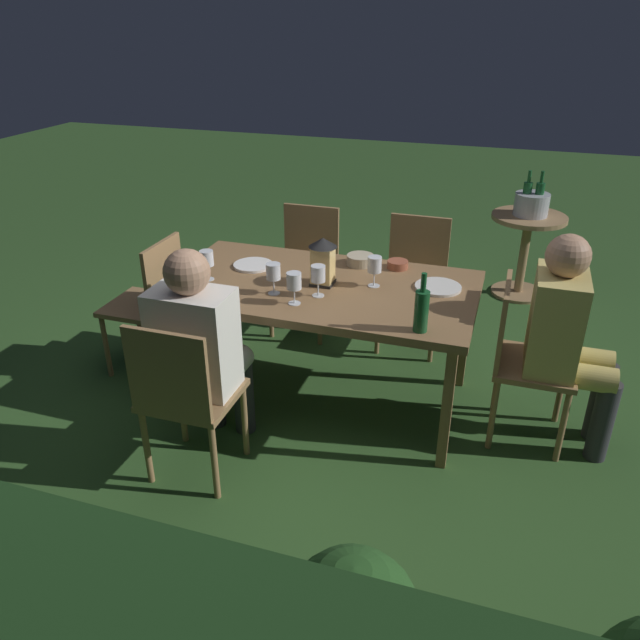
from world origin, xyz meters
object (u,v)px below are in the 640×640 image
object	(u,v)px
wine_glass_c	(375,266)
wine_glass_a	(273,273)
chair_head_far	(151,300)
chair_side_right_b	(184,394)
chair_side_left_b	(306,264)
green_bottle_on_table	(421,310)
bowl_bread	(360,260)
ice_bucket	(532,202)
dining_table	(320,293)
chair_side_left_a	(414,277)
person_in_mustard	(567,334)
wine_glass_e	(294,282)
plate_c	(438,287)
wine_glass_b	(207,260)
side_table	(525,242)
plate_a	(253,265)
bowl_olives	(398,264)
lantern_centerpiece	(323,259)
chair_head_near	(522,355)
person_in_cream	(202,346)
wine_glass_d	(318,275)
plate_b	(198,292)

from	to	relation	value
wine_glass_c	wine_glass_a	bearing A→B (deg)	28.50
chair_head_far	chair_side_right_b	xyz separation A→B (m)	(-0.71, 0.86, 0.00)
chair_side_left_b	green_bottle_on_table	bearing A→B (deg)	128.72
bowl_bread	ice_bucket	distance (m)	1.84
dining_table	chair_side_left_a	bearing A→B (deg)	-113.84
person_in_mustard	wine_glass_e	bearing A→B (deg)	11.80
chair_side_left_b	chair_side_right_b	size ratio (longest dim) A/B	1.00
dining_table	wine_glass_c	bearing A→B (deg)	-167.46
plate_c	ice_bucket	size ratio (longest dim) A/B	0.73
dining_table	wine_glass_c	size ratio (longest dim) A/B	10.04
chair_side_left_b	wine_glass_b	size ratio (longest dim) A/B	5.15
chair_side_left_b	bowl_bread	distance (m)	0.78
plate_c	side_table	bearing A→B (deg)	-104.15
person_in_mustard	plate_a	size ratio (longest dim) A/B	4.97
wine_glass_b	bowl_olives	xyz separation A→B (m)	(-0.97, -0.49, -0.09)
plate_c	dining_table	bearing A→B (deg)	12.76
chair_side_right_b	plate_c	distance (m)	1.44
lantern_centerpiece	wine_glass_c	size ratio (longest dim) A/B	1.57
chair_side_left_a	lantern_centerpiece	world-z (taller)	lantern_centerpiece
chair_side_left_b	side_table	world-z (taller)	chair_side_left_b
chair_side_right_b	bowl_olives	bearing A→B (deg)	-121.11
chair_head_near	chair_side_right_b	world-z (taller)	same
person_in_cream	dining_table	bearing A→B (deg)	-119.73
plate_a	plate_c	xyz separation A→B (m)	(-1.08, -0.01, 0.00)
person_in_mustard	wine_glass_a	distance (m)	1.51
chair_head_near	wine_glass_e	world-z (taller)	wine_glass_e
chair_head_near	person_in_cream	distance (m)	1.63
green_bottle_on_table	wine_glass_b	size ratio (longest dim) A/B	1.72
person_in_mustard	chair_head_near	bearing A→B (deg)	-0.00
dining_table	person_in_mustard	xyz separation A→B (m)	(-1.29, 0.00, -0.04)
wine_glass_d	chair_side_left_b	bearing A→B (deg)	-67.50
person_in_cream	plate_a	world-z (taller)	person_in_cream
plate_b	wine_glass_c	bearing A→B (deg)	-155.84
chair_head_near	lantern_centerpiece	xyz separation A→B (m)	(1.08, -0.01, 0.40)
plate_b	ice_bucket	size ratio (longest dim) A/B	0.64
person_in_mustard	wine_glass_e	xyz separation A→B (m)	(1.34, 0.28, 0.22)
plate_c	bowl_olives	xyz separation A→B (m)	(0.27, -0.22, 0.02)
green_bottle_on_table	plate_c	bearing A→B (deg)	-91.04
plate_b	bowl_bread	world-z (taller)	bowl_bread
chair_head_far	plate_b	bearing A→B (deg)	148.42
chair_side_left_a	chair_head_near	xyz separation A→B (m)	(-0.71, 0.86, 0.00)
lantern_centerpiece	plate_a	bearing A→B (deg)	-14.63
green_bottle_on_table	wine_glass_c	xyz separation A→B (m)	(0.33, -0.44, 0.01)
person_in_mustard	wine_glass_d	world-z (taller)	person_in_mustard
wine_glass_d	dining_table	bearing A→B (deg)	-75.62
lantern_centerpiece	wine_glass_c	xyz separation A→B (m)	(-0.27, -0.06, -0.03)
person_in_cream	side_table	xyz separation A→B (m)	(-1.46, -2.60, -0.19)
person_in_mustard	plate_a	world-z (taller)	person_in_mustard
chair_head_far	chair_side_right_b	size ratio (longest dim) A/B	1.00
chair_side_left_a	dining_table	bearing A→B (deg)	66.16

